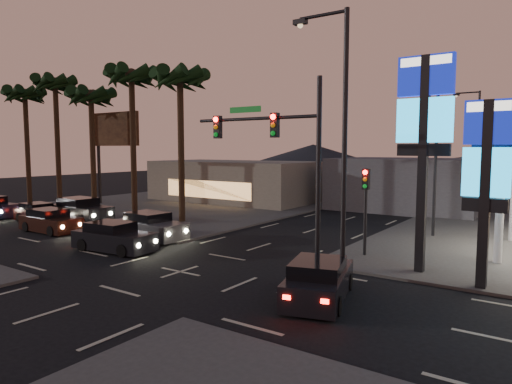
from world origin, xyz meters
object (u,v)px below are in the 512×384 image
Objects in this scene: suv_station at (319,281)px; pylon_sign_tall at (424,120)px; car_lane_b_mid at (80,210)px; car_lane_b_front at (150,227)px; pylon_sign_short at (487,165)px; car_lane_a_front at (114,237)px; traffic_signal_mast at (280,149)px; car_lane_a_mid at (50,221)px; car_lane_b_rear at (38,213)px.

pylon_sign_tall is at bearing 69.80° from suv_station.
car_lane_b_front is at bearing -10.03° from car_lane_b_mid.
pylon_sign_short reaches higher than car_lane_b_mid.
car_lane_a_front is at bearing -75.76° from car_lane_b_front.
pylon_sign_tall is at bearing 4.67° from car_lane_b_front.
traffic_signal_mast is 10.52m from car_lane_a_front.
pylon_sign_short is 24.82m from car_lane_a_mid.
car_lane_a_mid is 0.96× the size of suv_station.
traffic_signal_mast is at bearing -0.67° from car_lane_a_mid.
car_lane_a_mid is 1.06× the size of car_lane_b_rear.
pylon_sign_short is 1.56× the size of car_lane_a_mid.
suv_station is (2.76, -1.87, -4.55)m from traffic_signal_mast.
suv_station is at bearing -110.20° from pylon_sign_tall.
car_lane_a_front is 7.79m from car_lane_a_mid.
traffic_signal_mast is 5.64m from suv_station.
suv_station is (22.16, -5.77, -0.11)m from car_lane_b_mid.
car_lane_a_mid is at bearing -174.59° from pylon_sign_short.
car_lane_b_rear is 24.69m from suv_station.
traffic_signal_mast is (-4.74, -3.51, -1.17)m from pylon_sign_tall.
pylon_sign_tall is 16.09m from car_lane_b_front.
pylon_sign_tall is 22.87m from car_lane_a_mid.
car_lane_b_rear is at bearing -138.87° from car_lane_b_mid.
suv_station reaches higher than car_lane_b_rear.
car_lane_a_mid is (-21.89, -3.31, -5.72)m from pylon_sign_tall.
traffic_signal_mast is at bearing -143.48° from pylon_sign_tall.
car_lane_b_front is 11.37m from car_lane_b_rear.
traffic_signal_mast is 20.28m from car_lane_b_mid.
traffic_signal_mast is at bearing -160.87° from pylon_sign_short.
pylon_sign_short is 1.34× the size of car_lane_b_mid.
pylon_sign_tall is 1.86× the size of car_lane_b_front.
car_lane_a_mid is 0.85× the size of car_lane_b_mid.
traffic_signal_mast reaches higher than car_lane_b_mid.
car_lane_b_mid is (-24.14, 0.39, -5.61)m from pylon_sign_tall.
car_lane_b_front is at bearing 104.24° from car_lane_a_front.
suv_station is (-1.98, -5.38, -5.72)m from pylon_sign_tall.
car_lane_a_front is at bearing -8.54° from car_lane_a_mid.
pylon_sign_tall reaches higher than car_lane_a_mid.
car_lane_a_front is (-9.44, -0.96, -4.54)m from traffic_signal_mast.
traffic_signal_mast is at bearing -5.15° from car_lane_b_rear.
car_lane_b_rear is at bearing 174.85° from traffic_signal_mast.
suv_station is (19.91, -2.07, 0.00)m from car_lane_a_mid.
car_lane_b_rear is (-11.37, -0.33, -0.09)m from car_lane_b_front.
car_lane_a_mid is at bearing -171.40° from pylon_sign_tall.
pylon_sign_tall is 3.20m from pylon_sign_short.
car_lane_b_front is 9.28m from car_lane_b_mid.
car_lane_b_front is (-15.01, -1.23, -5.68)m from pylon_sign_tall.
car_lane_a_front is at bearing -174.21° from traffic_signal_mast.
car_lane_b_mid is (-9.96, 4.86, 0.10)m from car_lane_a_front.
car_lane_b_mid reaches higher than suv_station.
pylon_sign_short is 1.45× the size of car_lane_b_front.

